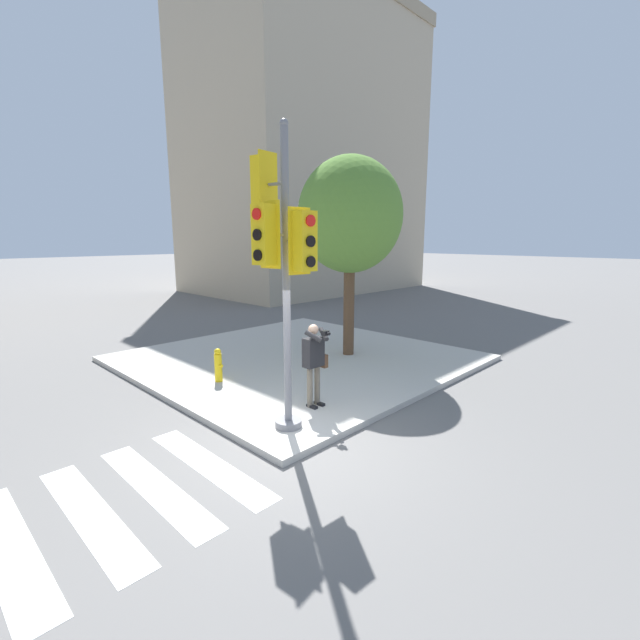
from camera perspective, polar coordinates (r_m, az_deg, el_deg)
The scene contains 8 objects.
ground_plane at distance 7.29m, azimuth -4.60°, elevation -16.34°, with size 160.00×160.00×0.00m, color slate.
sidewalk_corner at distance 11.88m, azimuth -2.99°, elevation -5.09°, with size 8.00×8.00×0.12m.
crosswalk_stripes at distance 6.32m, azimuth -32.07°, elevation -22.70°, with size 4.54×2.87×0.01m.
traffic_signal_pole at distance 6.85m, azimuth -5.34°, elevation 9.21°, with size 0.87×1.27×4.99m.
person_photographer at distance 8.18m, azimuth -0.74°, elevation -5.09°, with size 0.58×0.54×1.61m.
street_tree at distance 11.66m, azimuth 4.03°, elevation 13.67°, with size 2.78×2.78×5.33m.
fire_hydrant at distance 9.98m, azimuth -13.41°, elevation -5.87°, with size 0.17×0.23×0.77m.
building_right at distance 29.17m, azimuth -1.95°, elevation 21.51°, with size 14.08×9.57×17.37m.
Camera 1 is at (-4.23, -4.91, 3.33)m, focal length 24.00 mm.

